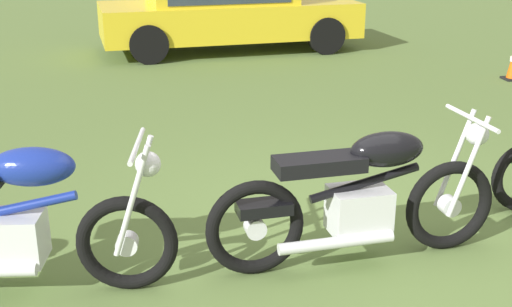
% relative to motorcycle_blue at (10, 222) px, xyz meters
% --- Properties ---
extents(ground_plane, '(120.00, 120.00, 0.00)m').
position_rel_motorcycle_blue_xyz_m(ground_plane, '(2.35, 0.32, -0.49)').
color(ground_plane, '#567038').
extents(motorcycle_blue, '(2.12, 0.64, 1.02)m').
position_rel_motorcycle_blue_xyz_m(motorcycle_blue, '(0.00, 0.00, 0.00)').
color(motorcycle_blue, black).
rests_on(motorcycle_blue, ground).
extents(motorcycle_black, '(2.10, 0.64, 1.02)m').
position_rel_motorcycle_blue_xyz_m(motorcycle_black, '(2.28, 0.04, -0.01)').
color(motorcycle_black, black).
rests_on(motorcycle_black, ground).
extents(car_yellow, '(4.64, 2.19, 1.43)m').
position_rel_motorcycle_blue_xyz_m(car_yellow, '(2.34, 7.95, 0.31)').
color(car_yellow, gold).
rests_on(car_yellow, ground).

